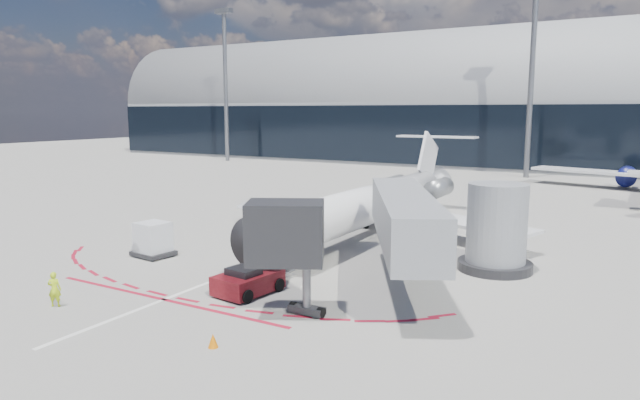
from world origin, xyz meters
The scene contains 13 objects.
ground centered at (0.00, 0.00, 0.00)m, with size 260.00×260.00×0.00m, color slate.
apron_centerline centered at (0.00, 2.00, 0.01)m, with size 0.25×40.00×0.01m, color silver.
apron_stop_bar centered at (0.00, -11.50, 0.01)m, with size 14.00×0.25×0.01m, color maroon.
terminal_building centered at (0.00, 64.97, 8.52)m, with size 150.00×24.15×24.00m.
jet_bridge centered at (9.79, -3.01, 3.01)m, with size 10.03×15.20×4.90m.
light_mast_west centered at (-45.00, 48.00, 12.50)m, with size 0.70×0.70×25.00m, color slate.
light_mast_centre centered at (5.00, 48.00, 12.50)m, with size 0.70×0.70×25.00m, color slate.
regional_jet centered at (2.54, 6.50, 2.33)m, with size 22.55×27.81×6.96m.
pushback_tug centered at (2.79, -8.77, 0.58)m, with size 2.49×5.17×1.32m.
ramp_worker centered at (-3.53, -14.60, 0.80)m, with size 0.58×0.38×1.60m, color #BADF17.
uld_container centered at (-6.40, -6.03, 1.03)m, with size 2.40×2.11×2.08m.
safety_cone_left centered at (-8.16, -4.74, 0.26)m, with size 0.38×0.38×0.53m, color #D56904.
safety_cone_right centered at (5.55, -14.51, 0.27)m, with size 0.38×0.38×0.53m, color #D56904.
Camera 1 is at (19.01, -29.77, 8.67)m, focal length 32.00 mm.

